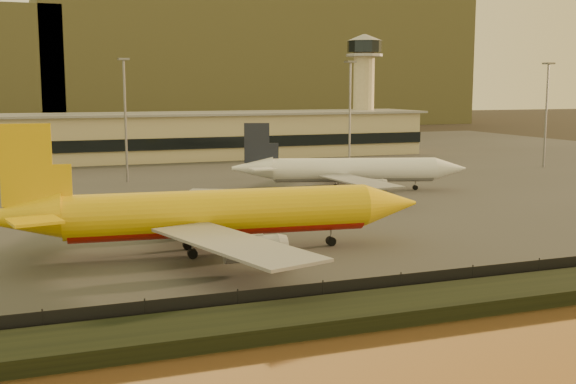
# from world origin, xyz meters

# --- Properties ---
(ground) EXTENTS (900.00, 900.00, 0.00)m
(ground) POSITION_xyz_m (0.00, 0.00, 0.00)
(ground) COLOR black
(ground) RESTS_ON ground
(embankment) EXTENTS (320.00, 7.00, 1.40)m
(embankment) POSITION_xyz_m (0.00, -17.00, 0.70)
(embankment) COLOR black
(embankment) RESTS_ON ground
(tarmac) EXTENTS (320.00, 220.00, 0.20)m
(tarmac) POSITION_xyz_m (0.00, 95.00, 0.10)
(tarmac) COLOR #2D2D2D
(tarmac) RESTS_ON ground
(perimeter_fence) EXTENTS (300.00, 0.05, 2.20)m
(perimeter_fence) POSITION_xyz_m (0.00, -13.00, 1.30)
(perimeter_fence) COLOR black
(perimeter_fence) RESTS_ON tarmac
(terminal_building) EXTENTS (202.00, 25.00, 12.60)m
(terminal_building) POSITION_xyz_m (-14.52, 125.55, 6.25)
(terminal_building) COLOR tan
(terminal_building) RESTS_ON tarmac
(control_tower) EXTENTS (11.20, 11.20, 35.50)m
(control_tower) POSITION_xyz_m (70.00, 131.00, 21.66)
(control_tower) COLOR tan
(control_tower) RESTS_ON tarmac
(apron_light_masts) EXTENTS (152.20, 12.20, 25.40)m
(apron_light_masts) POSITION_xyz_m (15.00, 75.00, 15.70)
(apron_light_masts) COLOR slate
(apron_light_masts) RESTS_ON tarmac
(distant_hills) EXTENTS (470.00, 160.00, 70.00)m
(distant_hills) POSITION_xyz_m (-20.74, 340.00, 31.39)
(distant_hills) COLOR brown
(distant_hills) RESTS_ON ground
(dhl_cargo_jet) EXTENTS (52.52, 51.17, 15.68)m
(dhl_cargo_jet) POSITION_xyz_m (-9.80, 11.11, 4.88)
(dhl_cargo_jet) COLOR gold
(dhl_cargo_jet) RESTS_ON tarmac
(white_narrowbody_jet) EXTENTS (44.05, 41.94, 12.92)m
(white_narrowbody_jet) POSITION_xyz_m (27.96, 52.46, 4.06)
(white_narrowbody_jet) COLOR white
(white_narrowbody_jet) RESTS_ON tarmac
(gse_vehicle_yellow) EXTENTS (4.14, 2.33, 1.76)m
(gse_vehicle_yellow) POSITION_xyz_m (15.31, 32.93, 1.08)
(gse_vehicle_yellow) COLOR gold
(gse_vehicle_yellow) RESTS_ON tarmac
(gse_vehicle_white) EXTENTS (4.33, 2.87, 1.79)m
(gse_vehicle_white) POSITION_xyz_m (-6.29, 32.20, 1.09)
(gse_vehicle_white) COLOR white
(gse_vehicle_white) RESTS_ON tarmac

